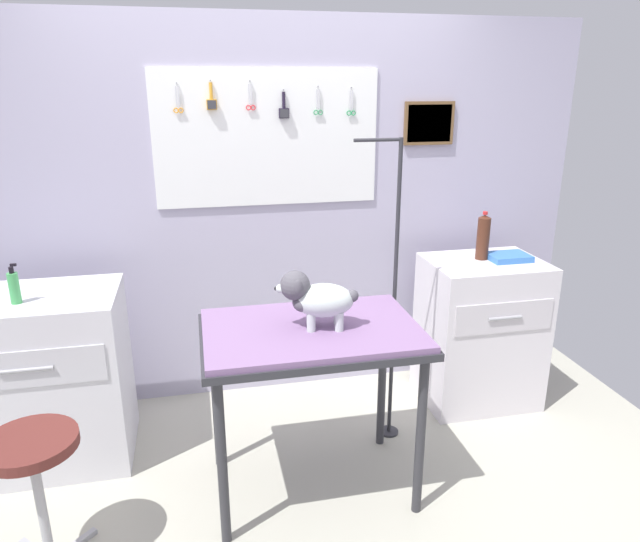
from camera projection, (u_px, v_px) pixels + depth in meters
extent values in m
cube|color=#AFAC9B|center=(305.00, 520.00, 2.70)|extent=(4.40, 4.00, 0.04)
cube|color=#ADA7C1|center=(263.00, 216.00, 3.52)|extent=(4.00, 0.06, 2.30)
cube|color=white|center=(268.00, 138.00, 3.35)|extent=(1.30, 0.02, 0.78)
cylinder|color=gray|center=(176.00, 83.00, 3.15)|extent=(0.01, 0.02, 0.01)
cube|color=silver|center=(176.00, 97.00, 3.16)|extent=(0.01, 0.00, 0.11)
cube|color=silver|center=(179.00, 97.00, 3.16)|extent=(0.01, 0.00, 0.11)
torus|color=orange|center=(176.00, 110.00, 3.18)|extent=(0.03, 0.01, 0.03)
torus|color=orange|center=(181.00, 110.00, 3.19)|extent=(0.03, 0.01, 0.03)
cylinder|color=gray|center=(210.00, 80.00, 3.18)|extent=(0.01, 0.02, 0.01)
cylinder|color=gold|center=(211.00, 91.00, 3.19)|extent=(0.02, 0.02, 0.09)
cube|color=gold|center=(212.00, 105.00, 3.21)|extent=(0.06, 0.02, 0.06)
cube|color=#333338|center=(212.00, 105.00, 3.20)|extent=(0.05, 0.01, 0.05)
cylinder|color=gray|center=(250.00, 81.00, 3.22)|extent=(0.01, 0.02, 0.01)
cube|color=silver|center=(249.00, 94.00, 3.24)|extent=(0.01, 0.00, 0.11)
cube|color=silver|center=(251.00, 94.00, 3.24)|extent=(0.01, 0.00, 0.11)
torus|color=red|center=(249.00, 108.00, 3.26)|extent=(0.03, 0.01, 0.03)
torus|color=red|center=(253.00, 108.00, 3.26)|extent=(0.03, 0.01, 0.03)
cylinder|color=gray|center=(283.00, 90.00, 3.28)|extent=(0.01, 0.02, 0.01)
cylinder|color=black|center=(284.00, 100.00, 3.29)|extent=(0.02, 0.02, 0.09)
cube|color=black|center=(284.00, 113.00, 3.31)|extent=(0.06, 0.02, 0.06)
cube|color=#333338|center=(284.00, 113.00, 3.29)|extent=(0.05, 0.01, 0.05)
cylinder|color=gray|center=(318.00, 86.00, 3.31)|extent=(0.01, 0.02, 0.01)
cube|color=silver|center=(317.00, 99.00, 3.32)|extent=(0.01, 0.00, 0.11)
cube|color=silver|center=(319.00, 99.00, 3.33)|extent=(0.01, 0.00, 0.11)
torus|color=#38925B|center=(316.00, 112.00, 3.35)|extent=(0.03, 0.01, 0.03)
torus|color=#38925B|center=(320.00, 112.00, 3.35)|extent=(0.03, 0.01, 0.03)
cylinder|color=gray|center=(351.00, 87.00, 3.36)|extent=(0.01, 0.02, 0.01)
cube|color=silver|center=(350.00, 100.00, 3.37)|extent=(0.01, 0.00, 0.11)
cube|color=silver|center=(352.00, 100.00, 3.37)|extent=(0.01, 0.00, 0.11)
torus|color=#299153|center=(349.00, 113.00, 3.39)|extent=(0.03, 0.01, 0.03)
torus|color=#299153|center=(353.00, 113.00, 3.39)|extent=(0.03, 0.01, 0.03)
cube|color=brown|center=(429.00, 123.00, 3.53)|extent=(0.32, 0.02, 0.26)
cube|color=tan|center=(429.00, 123.00, 3.52)|extent=(0.28, 0.01, 0.22)
cylinder|color=#2D2D33|center=(222.00, 463.00, 2.43)|extent=(0.04, 0.04, 0.80)
cylinder|color=#2D2D33|center=(420.00, 437.00, 2.61)|extent=(0.04, 0.04, 0.80)
cylinder|color=#2D2D33|center=(216.00, 397.00, 2.95)|extent=(0.04, 0.04, 0.80)
cylinder|color=#2D2D33|center=(382.00, 379.00, 3.13)|extent=(0.04, 0.04, 0.80)
cube|color=#2D2D33|center=(312.00, 336.00, 2.65)|extent=(1.01, 0.67, 0.03)
cube|color=slate|center=(312.00, 330.00, 2.64)|extent=(0.98, 0.65, 0.03)
cylinder|color=#2D2D33|center=(389.00, 431.00, 3.34)|extent=(0.11, 0.11, 0.01)
cylinder|color=#2D2D33|center=(394.00, 297.00, 3.08)|extent=(0.02, 0.02, 1.67)
cylinder|color=#2D2D33|center=(378.00, 140.00, 2.80)|extent=(0.24, 0.02, 0.02)
cylinder|color=silver|center=(311.00, 322.00, 2.58)|extent=(0.04, 0.04, 0.09)
cylinder|color=silver|center=(311.00, 315.00, 2.65)|extent=(0.04, 0.04, 0.09)
cylinder|color=silver|center=(339.00, 321.00, 2.58)|extent=(0.04, 0.04, 0.09)
cylinder|color=silver|center=(338.00, 314.00, 2.66)|extent=(0.04, 0.04, 0.09)
ellipsoid|color=silver|center=(324.00, 300.00, 2.59)|extent=(0.29, 0.21, 0.15)
ellipsoid|color=#535058|center=(303.00, 302.00, 2.59)|extent=(0.11, 0.13, 0.08)
sphere|color=#535058|center=(295.00, 286.00, 2.56)|extent=(0.13, 0.13, 0.13)
ellipsoid|color=silver|center=(282.00, 289.00, 2.56)|extent=(0.07, 0.06, 0.04)
sphere|color=black|center=(276.00, 289.00, 2.56)|extent=(0.02, 0.02, 0.02)
ellipsoid|color=#535058|center=(298.00, 288.00, 2.51)|extent=(0.04, 0.04, 0.07)
ellipsoid|color=#535058|center=(298.00, 279.00, 2.61)|extent=(0.04, 0.04, 0.07)
sphere|color=#535058|center=(352.00, 296.00, 2.59)|extent=(0.06, 0.06, 0.06)
cube|color=silver|center=(46.00, 379.00, 3.00)|extent=(0.80, 0.56, 0.92)
cube|color=silver|center=(26.00, 369.00, 2.67)|extent=(0.70, 0.01, 0.18)
cylinder|color=#99999E|center=(26.00, 370.00, 2.66)|extent=(0.24, 0.02, 0.02)
cube|color=silver|center=(479.00, 331.00, 3.58)|extent=(0.68, 0.52, 0.91)
cube|color=silver|center=(504.00, 318.00, 3.27)|extent=(0.60, 0.01, 0.18)
cylinder|color=#99999E|center=(505.00, 318.00, 3.27)|extent=(0.20, 0.02, 0.02)
cylinder|color=#9E9EA3|center=(42.00, 509.00, 2.34)|extent=(0.04, 0.04, 0.57)
cylinder|color=#5B2621|center=(30.00, 444.00, 2.24)|extent=(0.36, 0.36, 0.04)
cylinder|color=#44A757|center=(14.00, 288.00, 2.74)|extent=(0.05, 0.05, 0.15)
cylinder|color=black|center=(11.00, 270.00, 2.71)|extent=(0.02, 0.02, 0.03)
cube|color=black|center=(13.00, 265.00, 2.70)|extent=(0.03, 0.01, 0.01)
cylinder|color=#482518|center=(483.00, 239.00, 3.44)|extent=(0.08, 0.08, 0.25)
cone|color=#482518|center=(485.00, 217.00, 3.40)|extent=(0.08, 0.08, 0.02)
cylinder|color=red|center=(485.00, 213.00, 3.39)|extent=(0.03, 0.03, 0.02)
cube|color=#3A75C5|center=(508.00, 257.00, 3.46)|extent=(0.24, 0.18, 0.04)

